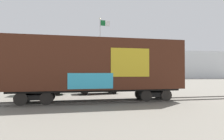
% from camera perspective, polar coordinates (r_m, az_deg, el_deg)
% --- Properties ---
extents(ground_plane, '(260.00, 260.00, 0.00)m').
position_cam_1_polar(ground_plane, '(14.78, -8.56, -9.67)').
color(ground_plane, slate).
extents(track, '(59.97, 5.73, 0.08)m').
position_cam_1_polar(track, '(14.73, -7.03, -9.55)').
color(track, '#4C4742').
rests_on(track, ground_plane).
extents(freight_car, '(13.36, 3.85, 5.06)m').
position_cam_1_polar(freight_car, '(14.64, -4.33, 1.40)').
color(freight_car, '#472316').
rests_on(freight_car, ground_plane).
extents(flagpole, '(1.39, 0.34, 9.36)m').
position_cam_1_polar(flagpole, '(24.32, -3.20, 7.37)').
color(flagpole, silver).
rests_on(flagpole, ground_plane).
extents(hillside, '(113.02, 35.24, 15.49)m').
position_cam_1_polar(hillside, '(83.76, -7.88, 1.28)').
color(hillside, silver).
rests_on(hillside, ground_plane).
extents(parked_car_green, '(4.85, 2.39, 1.73)m').
position_cam_1_polar(parked_car_green, '(20.44, -20.99, -4.70)').
color(parked_car_green, '#1E5933').
rests_on(parked_car_green, ground_plane).
extents(parked_car_black, '(4.73, 2.53, 1.66)m').
position_cam_1_polar(parked_car_black, '(20.32, -4.43, -4.95)').
color(parked_car_black, black).
rests_on(parked_car_black, ground_plane).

